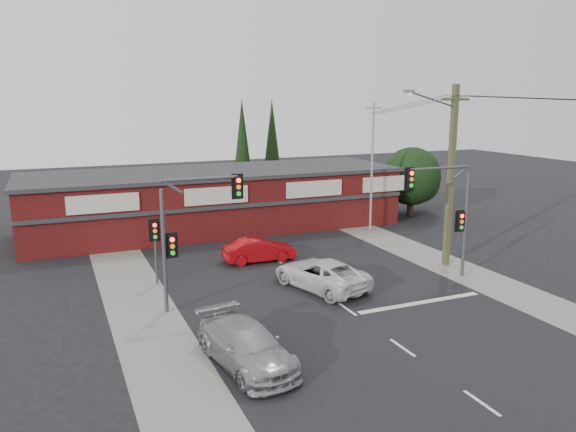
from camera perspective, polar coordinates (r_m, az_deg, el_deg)
name	(u,v)px	position (r m, az deg, el deg)	size (l,w,h in m)	color
ground	(338,303)	(26.33, 5.10, -8.78)	(120.00, 120.00, 0.00)	black
road_strip	(294,272)	(30.57, 0.66, -5.75)	(14.00, 70.00, 0.01)	black
verge_left	(134,293)	(28.41, -15.38, -7.58)	(3.00, 70.00, 0.02)	gray
verge_right	(424,255)	(34.73, 13.64, -3.91)	(3.00, 70.00, 0.02)	gray
stop_line	(420,303)	(26.92, 13.29, -8.56)	(6.50, 0.35, 0.01)	silver
white_suv	(321,274)	(27.97, 3.36, -5.88)	(2.47, 5.35, 1.49)	silver
silver_suv	(246,345)	(20.33, -4.27, -12.97)	(2.10, 5.15, 1.50)	#959799
red_sedan	(259,250)	(32.44, -2.96, -3.46)	(1.45, 4.17, 1.37)	#A50A0F
lane_dashes	(291,270)	(31.00, 0.29, -5.48)	(0.12, 48.60, 0.01)	silver
shop_building	(215,199)	(40.74, -7.43, 1.72)	(27.30, 8.40, 4.22)	#440D0D
tree_cluster	(410,179)	(45.99, 12.29, 3.68)	(5.90, 5.10, 5.50)	#2D2116
conifer_near	(242,143)	(48.28, -4.65, 7.38)	(1.80, 1.80, 9.25)	#2D2116
conifer_far	(272,140)	(51.34, -1.63, 7.68)	(1.80, 1.80, 9.25)	#2D2116
traffic_mast_left	(188,223)	(24.83, -10.17, -0.73)	(3.77, 0.27, 5.97)	#47494C
traffic_mast_right	(449,204)	(29.80, 16.04, 1.13)	(3.96, 0.27, 5.97)	#47494C
pedestal_signal	(155,238)	(28.86, -13.37, -2.20)	(0.55, 0.27, 3.38)	#47494C
utility_pole	(449,170)	(32.04, 16.06, 4.49)	(4.38, 0.59, 10.00)	brown
steel_pole	(372,165)	(39.80, 8.54, 5.19)	(1.20, 0.16, 9.00)	gray
power_lines	(535,103)	(27.87, 23.83, 10.42)	(2.01, 29.00, 1.22)	black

